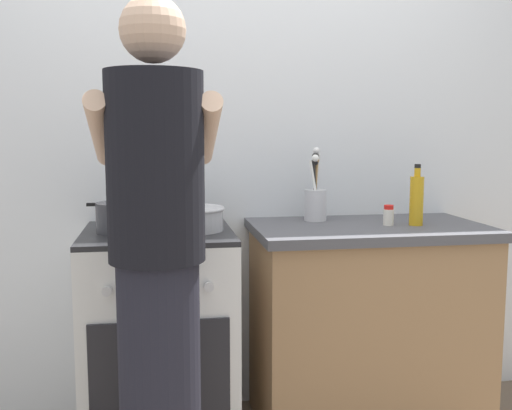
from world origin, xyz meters
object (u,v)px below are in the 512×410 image
stove_range (160,338)px  spice_bottle (389,215)px  oil_bottle (417,199)px  person (158,272)px  mixing_bowl (192,218)px  pot (122,217)px  utensil_crock (315,199)px

stove_range → spice_bottle: 1.09m
stove_range → oil_bottle: oil_bottle is taller
oil_bottle → person: (-1.09, -0.51, -0.15)m
stove_range → mixing_bowl: 0.52m
person → stove_range: bearing=89.9°
person → pot: bearing=104.4°
stove_range → mixing_bowl: size_ratio=3.39×
spice_bottle → person: person is taller
stove_range → spice_bottle: spice_bottle is taller
utensil_crock → spice_bottle: bearing=-33.8°
mixing_bowl → stove_range: bearing=173.2°
utensil_crock → oil_bottle: size_ratio=1.26×
mixing_bowl → utensil_crock: (0.56, 0.18, 0.05)m
mixing_bowl → utensil_crock: size_ratio=0.81×
mixing_bowl → utensil_crock: utensil_crock is taller
pot → spice_bottle: (1.12, -0.01, -0.02)m
pot → utensil_crock: 0.86m
utensil_crock → pot: bearing=-168.6°
oil_bottle → stove_range: bearing=177.8°
stove_range → pot: 0.53m
person → mixing_bowl: bearing=75.2°
utensil_crock → oil_bottle: utensil_crock is taller
pot → mixing_bowl: 0.28m
mixing_bowl → utensil_crock: bearing=17.4°
spice_bottle → person: size_ratio=0.05×
mixing_bowl → pot: bearing=178.7°
stove_range → oil_bottle: size_ratio=3.44×
spice_bottle → utensil_crock: bearing=146.2°
person → utensil_crock: bearing=45.3°
pot → spice_bottle: size_ratio=3.06×
mixing_bowl → person: bearing=-104.8°
stove_range → person: person is taller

